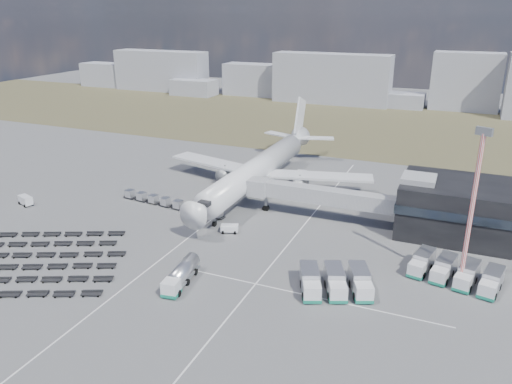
% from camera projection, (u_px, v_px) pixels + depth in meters
% --- Properties ---
extents(ground, '(420.00, 420.00, 0.00)m').
position_uv_depth(ground, '(191.00, 245.00, 89.80)').
color(ground, '#565659').
rests_on(ground, ground).
extents(grass_strip, '(420.00, 90.00, 0.01)m').
position_uv_depth(grass_strip, '(341.00, 124.00, 184.81)').
color(grass_strip, '#4E4C2F').
rests_on(grass_strip, ground).
extents(lane_markings, '(47.12, 110.00, 0.01)m').
position_uv_depth(lane_markings, '(248.00, 247.00, 88.80)').
color(lane_markings, silver).
rests_on(lane_markings, ground).
extents(terminal, '(30.40, 16.40, 11.00)m').
position_uv_depth(terminal, '(484.00, 211.00, 91.14)').
color(terminal, black).
rests_on(terminal, ground).
extents(jet_bridge, '(30.30, 3.80, 7.05)m').
position_uv_depth(jet_bridge, '(311.00, 194.00, 99.86)').
color(jet_bridge, '#939399').
rests_on(jet_bridge, ground).
extents(airliner, '(51.59, 64.53, 17.62)m').
position_uv_depth(airliner, '(260.00, 167.00, 115.94)').
color(airliner, silver).
rests_on(airliner, ground).
extents(skyline, '(288.74, 25.92, 24.65)m').
position_uv_depth(skyline, '(317.00, 81.00, 226.10)').
color(skyline, '#9697A4').
rests_on(skyline, ground).
extents(fuel_tanker, '(3.71, 9.94, 3.14)m').
position_uv_depth(fuel_tanker, '(181.00, 275.00, 76.53)').
color(fuel_tanker, silver).
rests_on(fuel_tanker, ground).
extents(pushback_tug, '(3.69, 2.82, 1.47)m').
position_uv_depth(pushback_tug, '(230.00, 229.00, 94.57)').
color(pushback_tug, silver).
rests_on(pushback_tug, ground).
extents(utility_van, '(4.09, 2.82, 2.04)m').
position_uv_depth(utility_van, '(26.00, 201.00, 107.70)').
color(utility_van, silver).
rests_on(utility_van, ground).
extents(catering_truck, '(2.51, 5.86, 2.67)m').
position_uv_depth(catering_truck, '(299.00, 179.00, 120.28)').
color(catering_truck, silver).
rests_on(catering_truck, ground).
extents(service_trucks_near, '(12.31, 10.98, 3.08)m').
position_uv_depth(service_trucks_near, '(335.00, 281.00, 74.47)').
color(service_trucks_near, silver).
rests_on(service_trucks_near, ground).
extents(service_trucks_far, '(14.17, 9.77, 2.87)m').
position_uv_depth(service_trucks_far, '(455.00, 272.00, 77.47)').
color(service_trucks_far, silver).
rests_on(service_trucks_far, ground).
extents(uld_row, '(26.21, 4.48, 1.77)m').
position_uv_depth(uld_row, '(172.00, 203.00, 106.13)').
color(uld_row, black).
rests_on(uld_row, ground).
extents(baggage_dollies, '(33.02, 31.27, 0.72)m').
position_uv_depth(baggage_dollies, '(37.00, 261.00, 83.25)').
color(baggage_dollies, black).
rests_on(baggage_dollies, ground).
extents(floodlight_mast, '(2.32, 1.91, 24.72)m').
position_uv_depth(floodlight_mast, '(472.00, 211.00, 72.39)').
color(floodlight_mast, red).
rests_on(floodlight_mast, ground).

